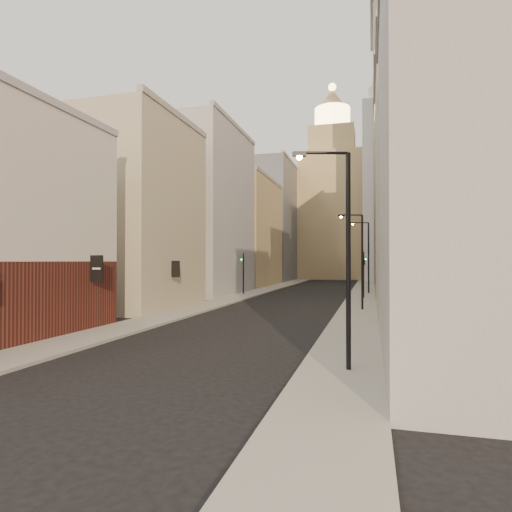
# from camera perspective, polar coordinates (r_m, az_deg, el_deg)

# --- Properties ---
(sidewalk_left) EXTENTS (3.00, 140.00, 0.15)m
(sidewalk_left) POSITION_cam_1_polar(r_m,az_deg,el_deg) (63.49, 2.30, -4.24)
(sidewalk_left) COLOR gray
(sidewalk_left) RESTS_ON ground
(sidewalk_right) EXTENTS (3.00, 140.00, 0.15)m
(sidewalk_right) POSITION_cam_1_polar(r_m,az_deg,el_deg) (61.91, 14.15, -4.31)
(sidewalk_right) COLOR gray
(sidewalk_right) RESTS_ON ground
(left_bldg_beige) EXTENTS (8.00, 12.00, 16.00)m
(left_bldg_beige) POSITION_cam_1_polar(r_m,az_deg,el_deg) (38.39, -15.70, 5.30)
(left_bldg_beige) COLOR tan
(left_bldg_beige) RESTS_ON ground
(left_bldg_grey) EXTENTS (8.00, 16.00, 20.00)m
(left_bldg_grey) POSITION_cam_1_polar(r_m,az_deg,el_deg) (52.90, -6.72, 5.82)
(left_bldg_grey) COLOR #949499
(left_bldg_grey) RESTS_ON ground
(left_bldg_tan) EXTENTS (8.00, 18.00, 17.00)m
(left_bldg_tan) POSITION_cam_1_polar(r_m,az_deg,el_deg) (69.73, -1.20, 3.00)
(left_bldg_tan) COLOR tan
(left_bldg_tan) RESTS_ON ground
(left_bldg_wingrid) EXTENTS (8.00, 20.00, 24.00)m
(left_bldg_wingrid) POSITION_cam_1_polar(r_m,az_deg,el_deg) (89.32, 2.42, 4.45)
(left_bldg_wingrid) COLOR gray
(left_bldg_wingrid) RESTS_ON ground
(right_bldg_grey) EXTENTS (8.00, 16.00, 16.00)m
(right_bldg_grey) POSITION_cam_1_polar(r_m,az_deg,el_deg) (19.70, 28.32, 11.05)
(right_bldg_grey) COLOR #949499
(right_bldg_grey) RESTS_ON ground
(right_bldg_beige) EXTENTS (8.00, 16.00, 20.00)m
(right_bldg_beige) POSITION_cam_1_polar(r_m,az_deg,el_deg) (37.52, 21.95, 8.54)
(right_bldg_beige) COLOR tan
(right_bldg_beige) RESTS_ON ground
(right_bldg_wingrid) EXTENTS (8.00, 20.00, 26.00)m
(right_bldg_wingrid) POSITION_cam_1_polar(r_m,az_deg,el_deg) (57.65, 19.55, 8.32)
(right_bldg_wingrid) COLOR gray
(right_bldg_wingrid) RESTS_ON ground
(highrise) EXTENTS (21.00, 23.00, 51.20)m
(highrise) POSITION_cam_1_polar(r_m,az_deg,el_deg) (88.11, 22.08, 13.59)
(highrise) COLOR gray
(highrise) RESTS_ON ground
(clock_tower) EXTENTS (14.00, 14.00, 44.90)m
(clock_tower) POSITION_cam_1_polar(r_m,az_deg,el_deg) (100.08, 10.16, 7.15)
(clock_tower) COLOR tan
(clock_tower) RESTS_ON ground
(white_tower) EXTENTS (8.00, 8.00, 41.50)m
(white_tower) POSITION_cam_1_polar(r_m,az_deg,el_deg) (86.06, 16.74, 9.11)
(white_tower) COLOR silver
(white_tower) RESTS_ON ground
(streetlamp_near) EXTENTS (2.04, 0.74, 7.96)m
(streetlamp_near) POSITION_cam_1_polar(r_m,az_deg,el_deg) (15.63, 11.47, 1.26)
(streetlamp_near) COLOR black
(streetlamp_near) RESTS_ON ground
(streetlamp_mid) EXTENTS (1.96, 0.80, 7.77)m
(streetlamp_mid) POSITION_cam_1_polar(r_m,az_deg,el_deg) (35.25, 13.67, 0.02)
(streetlamp_mid) COLOR black
(streetlamp_mid) RESTS_ON ground
(streetlamp_far) EXTENTS (2.24, 0.75, 8.73)m
(streetlamp_far) POSITION_cam_1_polar(r_m,az_deg,el_deg) (53.43, 14.54, 0.38)
(streetlamp_far) COLOR black
(streetlamp_far) RESTS_ON ground
(traffic_light_left) EXTENTS (0.54, 0.41, 5.00)m
(traffic_light_left) POSITION_cam_1_polar(r_m,az_deg,el_deg) (50.49, -1.70, -1.40)
(traffic_light_left) COLOR black
(traffic_light_left) RESTS_ON ground
(traffic_light_right) EXTENTS (0.72, 0.72, 5.00)m
(traffic_light_right) POSITION_cam_1_polar(r_m,az_deg,el_deg) (46.61, 14.14, -0.93)
(traffic_light_right) COLOR black
(traffic_light_right) RESTS_ON ground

